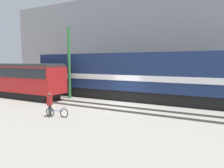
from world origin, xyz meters
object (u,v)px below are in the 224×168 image
at_px(freight_locomotive, 136,76).
at_px(streetcar, 17,78).
at_px(utility_pole_left, 69,63).
at_px(bicycle, 57,112).
at_px(person, 50,102).

relative_size(freight_locomotive, streetcar, 1.92).
bearing_deg(utility_pole_left, bicycle, -56.31).
bearing_deg(utility_pole_left, streetcar, -156.94).
distance_m(freight_locomotive, streetcar, 12.17).
relative_size(person, utility_pole_left, 0.23).
xyz_separation_m(streetcar, utility_pole_left, (5.11, 2.17, 1.53)).
bearing_deg(bicycle, streetcar, 156.16).
bearing_deg(freight_locomotive, bicycle, -103.71).
relative_size(streetcar, utility_pole_left, 1.60).
height_order(freight_locomotive, streetcar, freight_locomotive).
xyz_separation_m(streetcar, bicycle, (9.30, -4.11, -1.67)).
bearing_deg(person, utility_pole_left, 120.19).
height_order(freight_locomotive, utility_pole_left, utility_pole_left).
bearing_deg(person, freight_locomotive, 74.21).
distance_m(streetcar, bicycle, 10.30).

